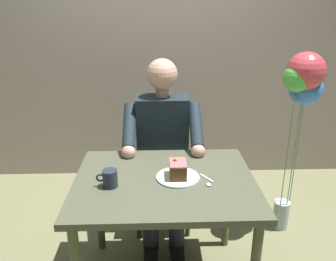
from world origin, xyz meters
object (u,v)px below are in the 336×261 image
chair (162,161)px  dining_table (165,193)px  seated_person (163,149)px  cake_slice (178,169)px  coffee_cup (110,178)px  balloon_display (302,93)px  dessert_spoon (208,182)px

chair → dining_table: bearing=90.0°
seated_person → cake_slice: seated_person is taller
chair → coffee_cup: chair is taller
seated_person → balloon_display: 1.01m
dining_table → dessert_spoon: 0.25m
chair → seated_person: (0.00, 0.17, 0.18)m
dining_table → dessert_spoon: (-0.23, 0.04, 0.09)m
seated_person → balloon_display: balloon_display is taller
cake_slice → coffee_cup: bearing=12.3°
chair → dessert_spoon: bearing=107.5°
chair → dessert_spoon: size_ratio=6.53×
dining_table → chair: size_ratio=1.11×
chair → balloon_display: size_ratio=0.67×
dining_table → balloon_display: size_ratio=0.74×
dessert_spoon → chair: bearing=-72.5°
dining_table → seated_person: seated_person is taller
balloon_display → coffee_cup: bearing=25.2°
seated_person → coffee_cup: (0.29, 0.60, 0.10)m
cake_slice → coffee_cup: (0.36, 0.08, -0.00)m
seated_person → dessert_spoon: seated_person is taller
dining_table → balloon_display: balloon_display is taller
dining_table → seated_person: (0.00, -0.53, 0.04)m
cake_slice → dessert_spoon: bearing=161.4°
seated_person → dining_table: bearing=90.0°
balloon_display → dessert_spoon: bearing=38.2°
seated_person → coffee_cup: bearing=64.0°
dining_table → balloon_display: 1.14m
coffee_cup → seated_person: bearing=-116.0°
coffee_cup → balloon_display: size_ratio=0.09×
chair → cake_slice: chair is taller
dining_table → chair: bearing=-90.0°
cake_slice → balloon_display: size_ratio=0.10×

